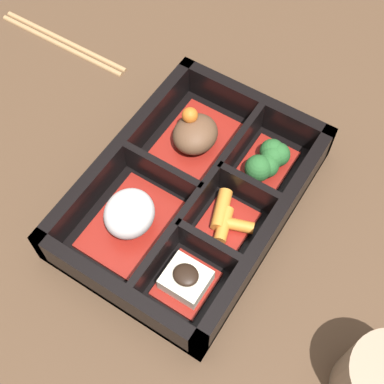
# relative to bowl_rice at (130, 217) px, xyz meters

# --- Properties ---
(ground_plane) EXTENTS (3.00, 3.00, 0.00)m
(ground_plane) POSITION_rel_bowl_rice_xyz_m (0.06, -0.04, -0.03)
(ground_plane) COLOR #4C3523
(bento_base) EXTENTS (0.28, 0.20, 0.01)m
(bento_base) POSITION_rel_bowl_rice_xyz_m (0.06, -0.04, -0.03)
(bento_base) COLOR black
(bento_base) RESTS_ON ground_plane
(bento_rim) EXTENTS (0.28, 0.20, 0.05)m
(bento_rim) POSITION_rel_bowl_rice_xyz_m (0.06, -0.04, -0.01)
(bento_rim) COLOR black
(bento_rim) RESTS_ON ground_plane
(bowl_rice) EXTENTS (0.11, 0.08, 0.05)m
(bowl_rice) POSITION_rel_bowl_rice_xyz_m (0.00, 0.00, 0.00)
(bowl_rice) COLOR maroon
(bowl_rice) RESTS_ON bento_base
(bowl_stew) EXTENTS (0.11, 0.08, 0.05)m
(bowl_stew) POSITION_rel_bowl_rice_xyz_m (0.13, 0.00, -0.01)
(bowl_stew) COLOR maroon
(bowl_stew) RESTS_ON bento_base
(bowl_tofu) EXTENTS (0.06, 0.05, 0.03)m
(bowl_tofu) POSITION_rel_bowl_rice_xyz_m (-0.02, -0.08, -0.01)
(bowl_tofu) COLOR maroon
(bowl_tofu) RESTS_ON bento_base
(bowl_carrots) EXTENTS (0.06, 0.06, 0.02)m
(bowl_carrots) POSITION_rel_bowl_rice_xyz_m (0.06, -0.08, -0.01)
(bowl_carrots) COLOR maroon
(bowl_carrots) RESTS_ON bento_base
(bowl_greens) EXTENTS (0.07, 0.05, 0.04)m
(bowl_greens) POSITION_rel_bowl_rice_xyz_m (0.14, -0.09, -0.01)
(bowl_greens) COLOR maroon
(bowl_greens) RESTS_ON bento_base
(tea_cup) EXTENTS (0.08, 0.08, 0.07)m
(tea_cup) POSITION_rel_bowl_rice_xyz_m (-0.02, -0.28, 0.01)
(tea_cup) COLOR gray
(tea_cup) RESTS_ON ground_plane
(chopsticks) EXTENTS (0.02, 0.20, 0.01)m
(chopsticks) POSITION_rel_bowl_rice_xyz_m (0.18, 0.24, -0.03)
(chopsticks) COLOR #A87F51
(chopsticks) RESTS_ON ground_plane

